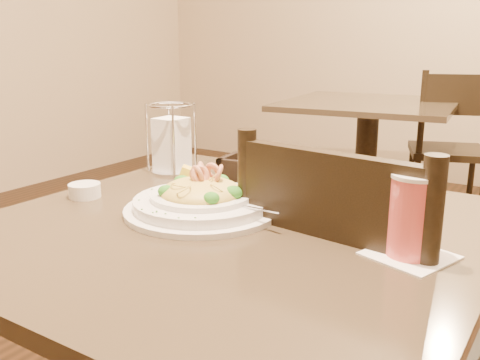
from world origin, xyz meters
The scene contains 10 objects.
main_table centered at (0.00, 0.00, 0.52)m, with size 0.90×0.90×0.76m.
background_table centered at (-0.49, 2.08, 0.52)m, with size 1.00×1.00×0.76m.
dining_chair_near centered at (0.19, 0.16, 0.50)m, with size 0.47×0.47×0.93m.
dining_chair_far centered at (-0.11, 2.42, 0.50)m, with size 0.54×0.54×0.93m.
pasta_bowl centered at (-0.09, 0.02, 0.79)m, with size 0.34×0.31×0.10m.
drink_glass centered at (0.32, 0.02, 0.83)m, with size 0.15×0.15×0.14m.
bread_basket centered at (-0.08, 0.31, 0.78)m, with size 0.25×0.22×0.06m.
napkin_caddy centered at (-0.36, 0.25, 0.83)m, with size 0.11×0.11×0.18m.
side_plate centered at (0.16, 0.24, 0.76)m, with size 0.14×0.14×0.01m, color white.
butter_ramekin centered at (-0.37, -0.04, 0.77)m, with size 0.07×0.07×0.03m, color white.
Camera 1 is at (0.53, -0.79, 1.10)m, focal length 40.00 mm.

